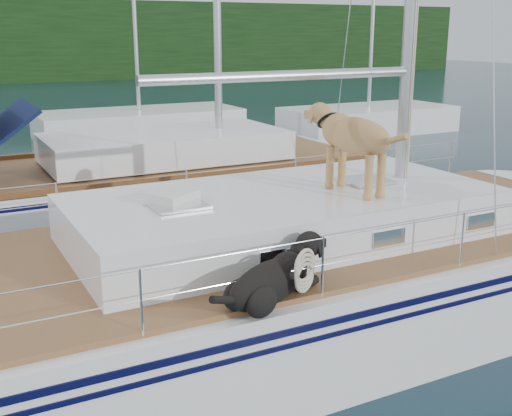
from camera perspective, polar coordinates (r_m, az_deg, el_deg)
ground at (r=8.13m, az=-2.52°, el=-11.72°), size 120.00×120.00×0.00m
main_sailboat at (r=7.87m, az=-1.87°, el=-7.17°), size 12.00×4.08×14.01m
neighbor_sailboat at (r=13.12m, az=-12.39°, el=1.50°), size 11.00×3.50×13.30m
bg_boat_center at (r=23.85m, az=-10.30°, el=7.37°), size 7.20×3.00×11.65m
bg_boat_east at (r=24.89m, az=9.92°, el=7.73°), size 6.40×3.00×11.65m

